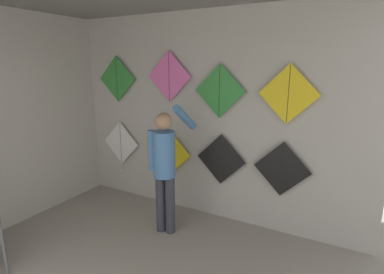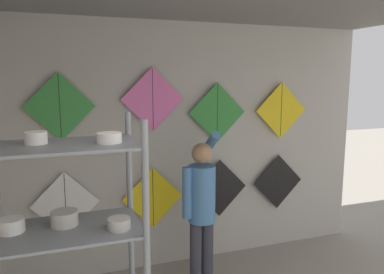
{
  "view_description": "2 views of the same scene",
  "coord_description": "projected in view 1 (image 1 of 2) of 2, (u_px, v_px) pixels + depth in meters",
  "views": [
    {
      "loc": [
        1.94,
        -0.01,
        2.12
      ],
      "look_at": [
        0.12,
        3.3,
        1.2
      ],
      "focal_mm": 28.0,
      "sensor_mm": 36.0,
      "label": 1
    },
    {
      "loc": [
        -1.34,
        -0.44,
        2.18
      ],
      "look_at": [
        -0.01,
        3.3,
        1.55
      ],
      "focal_mm": 35.0,
      "sensor_mm": 36.0,
      "label": 2
    }
  ],
  "objects": [
    {
      "name": "kite_2",
      "position": [
        221.0,
        159.0,
        4.02
      ],
      "size": [
        0.7,
        0.01,
        0.7
      ],
      "color": "black"
    },
    {
      "name": "kite_7",
      "position": [
        288.0,
        94.0,
        3.42
      ],
      "size": [
        0.7,
        0.01,
        0.7
      ],
      "color": "yellow"
    },
    {
      "name": "kite_1",
      "position": [
        170.0,
        153.0,
        4.41
      ],
      "size": [
        0.7,
        0.01,
        0.7
      ],
      "color": "yellow"
    },
    {
      "name": "kite_6",
      "position": [
        220.0,
        91.0,
        3.82
      ],
      "size": [
        0.7,
        0.01,
        0.7
      ],
      "color": "#338C38"
    },
    {
      "name": "back_panel",
      "position": [
        196.0,
        117.0,
        4.17
      ],
      "size": [
        4.66,
        0.06,
        2.8
      ],
      "primitive_type": "cube",
      "color": "#BCB7AD",
      "rests_on": "ground"
    },
    {
      "name": "kite_0",
      "position": [
        121.0,
        144.0,
        4.85
      ],
      "size": [
        0.7,
        0.04,
        0.84
      ],
      "color": "white"
    },
    {
      "name": "shopkeeper",
      "position": [
        165.0,
        163.0,
        3.69
      ],
      "size": [
        0.42,
        0.6,
        1.66
      ],
      "rotation": [
        0.0,
        0.0,
        0.13
      ],
      "color": "#383842",
      "rests_on": "ground"
    },
    {
      "name": "kite_3",
      "position": [
        282.0,
        169.0,
        3.64
      ],
      "size": [
        0.7,
        0.01,
        0.7
      ],
      "color": "black"
    },
    {
      "name": "kite_4",
      "position": [
        117.0,
        79.0,
        4.6
      ],
      "size": [
        0.7,
        0.01,
        0.7
      ],
      "color": "#338C38"
    },
    {
      "name": "kite_5",
      "position": [
        169.0,
        76.0,
        4.14
      ],
      "size": [
        0.7,
        0.01,
        0.7
      ],
      "color": "pink"
    }
  ]
}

